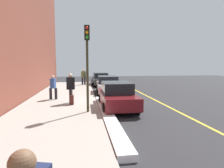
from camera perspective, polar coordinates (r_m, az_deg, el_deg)
ground_plane at (r=12.38m, az=0.13°, el=-5.93°), size 56.00×56.00×0.00m
sidewalk at (r=12.33m, az=-15.30°, el=-5.84°), size 28.00×4.60×0.15m
lane_stripe_centre at (r=13.23m, az=14.03°, el=-5.33°), size 28.00×0.14×0.01m
snow_bank_curb at (r=9.44m, az=-1.46°, el=-9.03°), size 8.94×0.56×0.22m
parked_car_charcoal at (r=23.00m, az=-3.51°, el=1.47°), size 4.77×1.99×1.51m
parked_car_silver at (r=16.67m, az=-1.27°, el=-0.22°), size 4.61×2.03×1.51m
parked_car_maroon at (r=10.98m, az=1.49°, el=-3.46°), size 4.18×1.92×1.51m
pedestrian_blue_coat at (r=13.64m, az=-17.15°, el=-0.73°), size 0.48×0.54×1.65m
pedestrian_olive_coat at (r=22.60m, az=-8.47°, el=2.22°), size 0.56×0.55×1.79m
pedestrian_black_coat at (r=11.97m, az=-12.20°, el=-1.01°), size 0.60×0.51×1.83m
traffic_light_pole at (r=9.58m, az=-7.41°, el=8.85°), size 0.35×0.26×4.27m
rolling_suitcase at (r=11.70m, az=-11.89°, el=-4.59°), size 0.34×0.22×0.92m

